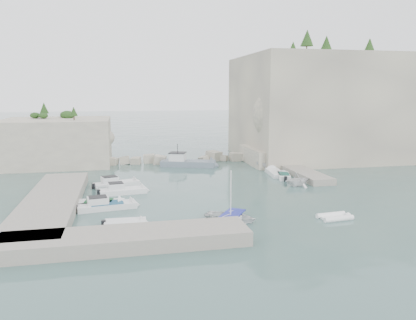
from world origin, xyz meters
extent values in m
plane|color=#41615E|center=(0.00, 0.00, 0.00)|extent=(400.00, 400.00, 0.00)
cube|color=beige|center=(23.00, 23.00, 8.50)|extent=(26.00, 22.00, 17.00)
cube|color=beige|center=(13.00, 18.00, 1.25)|extent=(8.00, 10.00, 2.50)
cube|color=beige|center=(-20.00, 25.00, 3.50)|extent=(16.00, 14.00, 7.00)
cube|color=#9E9689|center=(-17.00, -1.00, 0.55)|extent=(5.00, 24.00, 1.10)
cube|color=#9E9689|center=(-10.00, -12.50, 0.55)|extent=(18.00, 4.00, 1.10)
cube|color=#9E9689|center=(13.50, 10.00, 0.40)|extent=(3.00, 16.00, 0.80)
cube|color=beige|center=(-1.00, 22.00, 0.70)|extent=(28.00, 3.00, 1.40)
imported|color=white|center=(-1.03, -8.32, 0.00)|extent=(5.61, 5.28, 0.95)
imported|color=white|center=(10.35, 2.94, 0.00)|extent=(3.93, 3.57, 1.79)
imported|color=white|center=(10.71, 13.30, 0.00)|extent=(4.17, 2.60, 1.51)
cylinder|color=white|center=(-1.03, -8.32, 2.57)|extent=(0.10, 0.10, 4.20)
cone|color=#1E4219|center=(18.00, 18.00, 19.27)|extent=(1.96, 1.96, 2.45)
cone|color=#1E4219|center=(26.00, 27.00, 19.60)|extent=(2.24, 2.24, 2.80)
cone|color=#1E4219|center=(30.00, 20.00, 18.82)|extent=(1.57, 1.57, 1.96)
cone|color=#1E4219|center=(21.00, 30.00, 19.08)|extent=(1.79, 1.79, 2.24)
cone|color=#1E4219|center=(-22.00, 27.00, 8.62)|extent=(1.40, 1.40, 1.75)
cone|color=#1E4219|center=(-17.00, 22.00, 8.30)|extent=(1.12, 1.12, 1.40)
camera|label=1|loc=(-10.09, -41.33, 11.20)|focal=35.00mm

